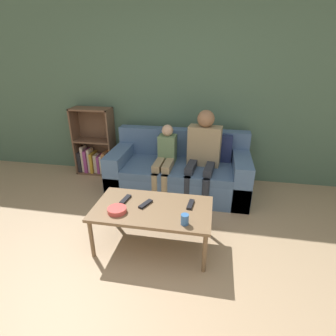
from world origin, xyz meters
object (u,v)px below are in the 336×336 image
object	(u,v)px
bookshelf	(95,149)
tv_remote_1	(125,199)
person_child	(165,158)
snack_bowl	(117,210)
tv_remote_0	(146,204)
person_adult	(203,149)
cup_near	(185,219)
couch	(180,172)
tv_remote_2	(191,204)
coffee_table	(153,211)

from	to	relation	value
bookshelf	tv_remote_1	size ratio (longest dim) A/B	5.92
person_child	tv_remote_1	distance (m)	1.01
snack_bowl	tv_remote_0	bearing A→B (deg)	36.44
person_adult	tv_remote_0	xyz separation A→B (m)	(-0.48, -1.09, -0.22)
person_child	bookshelf	bearing A→B (deg)	159.68
cup_near	tv_remote_1	world-z (taller)	cup_near
bookshelf	person_child	size ratio (longest dim) A/B	1.12
couch	person_child	xyz separation A→B (m)	(-0.18, -0.13, 0.25)
bookshelf	tv_remote_2	world-z (taller)	bookshelf
cup_near	tv_remote_0	xyz separation A→B (m)	(-0.41, 0.24, -0.04)
tv_remote_0	tv_remote_1	xyz separation A→B (m)	(-0.22, 0.05, 0.00)
couch	snack_bowl	xyz separation A→B (m)	(-0.40, -1.33, 0.18)
person_child	tv_remote_2	distance (m)	1.06
bookshelf	coffee_table	bearing A→B (deg)	-49.93
couch	bookshelf	bearing A→B (deg)	165.31
coffee_table	tv_remote_0	size ratio (longest dim) A/B	6.45
tv_remote_1	person_adult	bearing A→B (deg)	65.13
snack_bowl	couch	bearing A→B (deg)	73.11
snack_bowl	coffee_table	bearing A→B (deg)	24.30
coffee_table	person_child	size ratio (longest dim) A/B	1.21
person_adult	snack_bowl	xyz separation A→B (m)	(-0.71, -1.26, -0.20)
tv_remote_1	snack_bowl	distance (m)	0.22
coffee_table	person_adult	distance (m)	1.22
tv_remote_2	snack_bowl	world-z (taller)	snack_bowl
tv_remote_2	tv_remote_1	bearing A→B (deg)	-172.55
tv_remote_1	tv_remote_2	distance (m)	0.65
person_adult	tv_remote_1	bearing A→B (deg)	-117.64
bookshelf	tv_remote_2	xyz separation A→B (m)	(1.67, -1.46, 0.06)
coffee_table	tv_remote_1	world-z (taller)	tv_remote_1
person_adult	tv_remote_2	world-z (taller)	person_adult
person_adult	tv_remote_2	distance (m)	1.04
coffee_table	person_child	distance (m)	1.07
couch	coffee_table	bearing A→B (deg)	-94.78
couch	person_child	bearing A→B (deg)	-144.33
tv_remote_2	snack_bowl	size ratio (longest dim) A/B	0.99
bookshelf	cup_near	xyz separation A→B (m)	(1.65, -1.77, 0.10)
bookshelf	person_adult	xyz separation A→B (m)	(1.72, -0.44, 0.27)
bookshelf	coffee_table	distance (m)	2.04
tv_remote_0	tv_remote_2	distance (m)	0.44
coffee_table	person_child	bearing A→B (deg)	94.34
person_child	cup_near	xyz separation A→B (m)	(0.42, -1.27, -0.04)
bookshelf	snack_bowl	size ratio (longest dim) A/B	5.90
coffee_table	person_child	world-z (taller)	person_child
tv_remote_1	tv_remote_2	bearing A→B (deg)	11.24
person_adult	cup_near	xyz separation A→B (m)	(-0.07, -1.33, -0.18)
person_child	couch	bearing A→B (deg)	37.41
bookshelf	tv_remote_0	distance (m)	1.97
person_child	tv_remote_1	bearing A→B (deg)	-100.63
tv_remote_1	snack_bowl	bearing A→B (deg)	-82.85
couch	person_child	distance (m)	0.33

